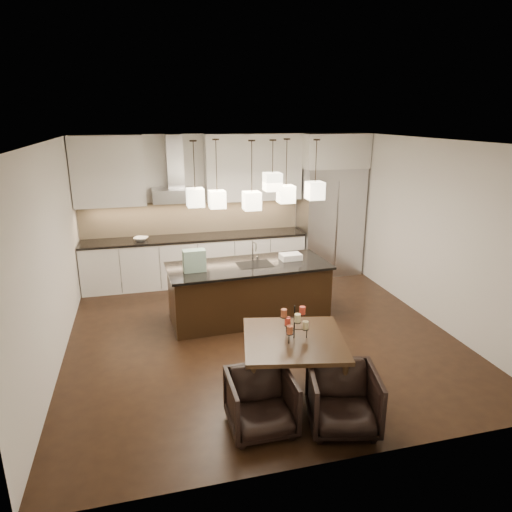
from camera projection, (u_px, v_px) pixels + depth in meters
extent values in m
cube|color=black|center=(259.00, 333.00, 6.85)|extent=(5.50, 5.50, 0.02)
cube|color=white|center=(260.00, 140.00, 6.02)|extent=(5.50, 5.50, 0.02)
cube|color=silver|center=(224.00, 207.00, 8.99)|extent=(5.50, 0.02, 2.80)
cube|color=silver|center=(342.00, 327.00, 3.88)|extent=(5.50, 0.02, 2.80)
cube|color=silver|center=(49.00, 258.00, 5.78)|extent=(0.02, 5.50, 2.80)
cube|color=silver|center=(431.00, 231.00, 7.09)|extent=(0.02, 5.50, 2.80)
cube|color=#B7B7BA|center=(330.00, 221.00, 9.23)|extent=(1.20, 0.72, 2.15)
cube|color=silver|center=(333.00, 151.00, 8.82)|extent=(1.26, 0.72, 0.65)
cube|color=silver|center=(196.00, 260.00, 8.82)|extent=(4.21, 0.62, 0.88)
cube|color=black|center=(195.00, 237.00, 8.68)|extent=(4.21, 0.66, 0.04)
cube|color=tan|center=(193.00, 217.00, 8.86)|extent=(4.21, 0.02, 0.63)
cube|color=silver|center=(108.00, 171.00, 8.08)|extent=(1.25, 0.35, 1.25)
cube|color=silver|center=(253.00, 167.00, 8.71)|extent=(1.85, 0.35, 1.25)
cube|color=#B7B7BA|center=(177.00, 195.00, 8.41)|extent=(0.90, 0.52, 0.24)
cube|color=#B7B7BA|center=(175.00, 161.00, 8.34)|extent=(0.30, 0.28, 0.96)
imported|color=silver|center=(141.00, 239.00, 8.38)|extent=(0.33, 0.33, 0.06)
cube|color=black|center=(249.00, 293.00, 7.25)|extent=(2.48, 1.09, 0.86)
cube|color=black|center=(249.00, 266.00, 7.12)|extent=(2.56, 1.17, 0.04)
cube|color=#206548|center=(194.00, 261.00, 6.77)|extent=(0.34, 0.19, 0.33)
cube|color=silver|center=(291.00, 257.00, 7.36)|extent=(0.34, 0.25, 0.10)
cylinder|color=beige|center=(305.00, 325.00, 5.18)|extent=(0.08, 0.08, 0.09)
cylinder|color=red|center=(288.00, 321.00, 5.28)|extent=(0.08, 0.08, 0.09)
cylinder|color=#AF5432|center=(290.00, 330.00, 5.07)|extent=(0.08, 0.08, 0.09)
cylinder|color=red|center=(302.00, 310.00, 5.22)|extent=(0.08, 0.08, 0.09)
cylinder|color=#AF5432|center=(284.00, 313.00, 5.15)|extent=(0.08, 0.08, 0.09)
cylinder|color=beige|center=(298.00, 318.00, 5.02)|extent=(0.08, 0.08, 0.09)
imported|color=black|center=(261.00, 403.00, 4.67)|extent=(0.66, 0.68, 0.62)
imported|color=black|center=(343.00, 399.00, 4.70)|extent=(0.84, 0.86, 0.65)
cube|color=beige|center=(195.00, 198.00, 6.53)|extent=(0.24, 0.24, 0.26)
cube|color=beige|center=(217.00, 199.00, 6.92)|extent=(0.24, 0.24, 0.26)
cube|color=beige|center=(272.00, 182.00, 6.63)|extent=(0.24, 0.24, 0.26)
cube|color=beige|center=(286.00, 194.00, 6.98)|extent=(0.24, 0.24, 0.26)
cube|color=beige|center=(315.00, 191.00, 6.79)|extent=(0.24, 0.24, 0.26)
cube|color=beige|center=(252.00, 201.00, 6.60)|extent=(0.24, 0.24, 0.26)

